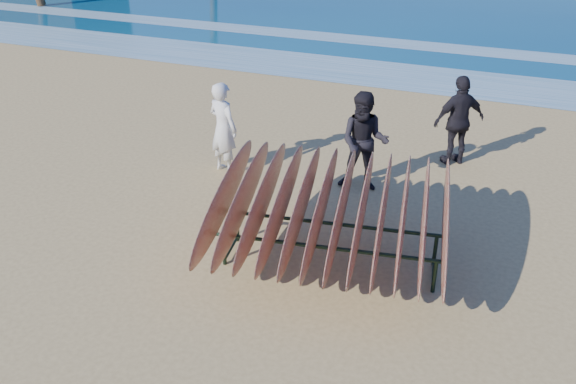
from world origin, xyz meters
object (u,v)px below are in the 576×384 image
(surfboard_rack, at_px, (331,210))
(person_dark_b, at_px, (459,121))
(person_white, at_px, (223,128))
(person_dark_a, at_px, (364,142))

(surfboard_rack, relative_size, person_dark_b, 2.06)
(surfboard_rack, bearing_deg, person_white, 132.64)
(person_white, bearing_deg, person_dark_b, -133.74)
(person_white, bearing_deg, surfboard_rack, 161.54)
(person_dark_a, bearing_deg, person_white, 178.91)
(surfboard_rack, height_order, person_dark_b, person_dark_b)
(person_dark_a, relative_size, person_dark_b, 1.02)
(surfboard_rack, height_order, person_dark_a, person_dark_a)
(surfboard_rack, distance_m, person_dark_b, 4.36)
(surfboard_rack, xyz_separation_m, person_white, (-2.81, 2.24, -0.04))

